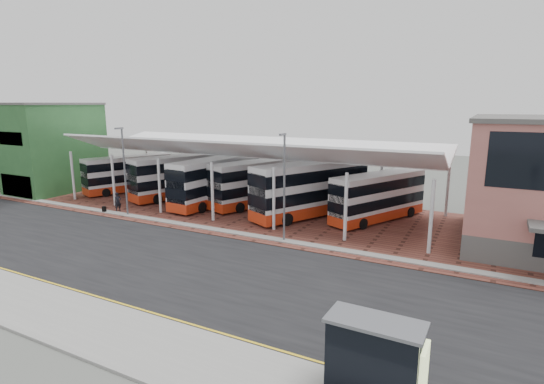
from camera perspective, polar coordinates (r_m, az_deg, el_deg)
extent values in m
plane|color=#4F524C|center=(27.89, -7.92, -9.63)|extent=(140.00, 140.00, 0.00)
cube|color=black|center=(27.14, -9.16, -10.27)|extent=(120.00, 14.00, 0.02)
cube|color=brown|center=(37.90, 6.06, -3.72)|extent=(72.00, 16.00, 0.06)
cube|color=gray|center=(21.88, -22.27, -16.56)|extent=(120.00, 4.00, 0.14)
cube|color=gray|center=(32.80, -1.62, -6.07)|extent=(120.00, 0.80, 0.14)
cube|color=yellow|center=(23.06, -18.36, -14.87)|extent=(120.00, 0.12, 0.01)
cube|color=yellow|center=(23.24, -17.82, -14.61)|extent=(120.00, 0.12, 0.01)
cylinder|color=silver|center=(49.68, -25.20, 1.97)|extent=(0.26, 0.26, 5.20)
cylinder|color=silver|center=(56.95, -16.41, 3.44)|extent=(0.26, 0.26, 4.60)
cylinder|color=silver|center=(45.10, -20.55, 1.45)|extent=(0.26, 0.26, 5.20)
cylinder|color=silver|center=(53.00, -11.71, 3.08)|extent=(0.26, 0.26, 4.60)
cylinder|color=silver|center=(40.88, -14.89, 0.80)|extent=(0.26, 0.26, 5.20)
cylinder|color=silver|center=(49.46, -6.30, 2.64)|extent=(0.26, 0.26, 4.60)
cylinder|color=silver|center=(37.15, -8.02, 0.00)|extent=(0.26, 0.26, 5.20)
cylinder|color=silver|center=(46.43, -0.12, 2.11)|extent=(0.26, 0.26, 4.60)
cylinder|color=silver|center=(34.08, 0.24, -0.96)|extent=(0.26, 0.26, 5.20)
cylinder|color=silver|center=(44.01, 6.82, 1.48)|extent=(0.26, 0.26, 4.60)
cylinder|color=silver|center=(31.85, 9.88, -2.05)|extent=(0.26, 0.26, 5.20)
cylinder|color=silver|center=(42.31, 14.43, 0.77)|extent=(0.26, 0.26, 4.60)
cylinder|color=silver|center=(30.66, 20.62, -3.20)|extent=(0.26, 0.26, 5.20)
cylinder|color=silver|center=(41.42, 22.52, 0.00)|extent=(0.26, 0.26, 4.60)
cube|color=white|center=(38.40, -6.26, 5.72)|extent=(37.00, 4.95, 1.95)
cube|color=white|center=(43.16, -2.11, 6.18)|extent=(37.00, 7.12, 1.43)
cube|color=#2E6331|center=(55.66, -27.17, 5.24)|extent=(6.20, 10.00, 10.00)
cube|color=black|center=(53.47, -31.05, 0.71)|extent=(5.20, 0.20, 2.40)
cube|color=black|center=(52.87, -31.64, 6.14)|extent=(4.00, 0.20, 1.40)
cube|color=#52504E|center=(55.43, -27.67, 10.47)|extent=(6.40, 10.20, 0.25)
cube|color=beige|center=(61.06, -30.74, 5.35)|extent=(6.20, 10.00, 10.00)
cube|color=#52504E|center=(60.85, -31.25, 10.12)|extent=(6.40, 10.20, 0.25)
cylinder|color=slate|center=(40.49, -19.18, 2.44)|extent=(0.16, 0.16, 8.00)
cube|color=slate|center=(39.87, -19.89, 8.05)|extent=(0.15, 0.90, 0.15)
cylinder|color=slate|center=(30.99, 1.66, 0.38)|extent=(0.16, 0.16, 8.00)
cube|color=slate|center=(30.18, 1.45, 7.75)|extent=(0.15, 0.90, 0.15)
cube|color=silver|center=(51.98, -18.70, 2.46)|extent=(5.70, 10.12, 3.90)
cube|color=red|center=(52.24, -18.58, 0.74)|extent=(5.75, 10.17, 0.82)
cube|color=black|center=(52.04, -18.67, 2.02)|extent=(5.75, 10.17, 0.86)
cube|color=black|center=(51.83, -18.77, 3.60)|extent=(5.75, 10.17, 0.86)
cube|color=black|center=(50.33, -23.87, 1.67)|extent=(1.94, 0.82, 3.27)
cylinder|color=black|center=(52.21, -22.28, 0.31)|extent=(0.56, 0.94, 0.91)
cylinder|color=black|center=(50.10, -21.41, -0.07)|extent=(0.56, 0.94, 0.91)
cylinder|color=black|center=(54.56, -15.97, 1.21)|extent=(0.56, 0.94, 0.91)
cylinder|color=black|center=(52.55, -14.89, 0.88)|extent=(0.56, 0.94, 0.91)
cube|color=silver|center=(47.19, -12.15, 2.22)|extent=(6.20, 11.26, 4.33)
cube|color=red|center=(47.51, -12.06, 0.12)|extent=(6.25, 11.32, 0.91)
cube|color=black|center=(47.26, -12.13, 1.68)|extent=(6.25, 11.32, 0.96)
cube|color=black|center=(47.01, -12.21, 3.61)|extent=(6.25, 11.32, 0.96)
cube|color=black|center=(44.76, -18.22, 1.24)|extent=(2.16, 0.88, 3.63)
cylinder|color=black|center=(47.02, -16.56, -0.42)|extent=(0.61, 1.04, 1.01)
cylinder|color=black|center=(44.81, -15.15, -0.93)|extent=(0.61, 1.04, 1.01)
cylinder|color=black|center=(50.40, -9.30, 0.72)|extent=(0.61, 1.04, 1.01)
cylinder|color=black|center=(48.34, -7.67, 0.30)|extent=(0.61, 1.04, 1.01)
cube|color=silver|center=(43.39, -7.52, 1.63)|extent=(3.68, 11.54, 4.43)
cube|color=red|center=(43.74, -7.46, -0.70)|extent=(3.72, 11.59, 0.93)
cube|color=black|center=(43.47, -7.51, 1.03)|extent=(3.72, 11.59, 0.98)
cube|color=black|center=(43.19, -7.57, 3.18)|extent=(3.72, 11.59, 0.98)
cube|color=black|center=(39.40, -12.83, 0.24)|extent=(2.32, 0.33, 3.71)
cylinder|color=black|center=(42.05, -12.00, -1.58)|extent=(0.39, 1.05, 1.03)
cylinder|color=black|center=(40.30, -9.41, -2.06)|extent=(0.39, 1.05, 1.03)
cylinder|color=black|center=(47.30, -5.79, 0.11)|extent=(0.39, 1.05, 1.03)
cylinder|color=black|center=(45.76, -3.28, -0.25)|extent=(0.39, 1.05, 1.03)
cube|color=silver|center=(42.52, -1.66, 1.38)|extent=(6.22, 11.05, 4.25)
cube|color=red|center=(42.87, -1.65, -0.89)|extent=(6.27, 11.10, 0.89)
cube|color=black|center=(42.61, -1.66, 0.80)|extent=(6.27, 11.10, 0.94)
cube|color=black|center=(42.33, -1.67, 2.90)|extent=(6.27, 11.10, 0.94)
cube|color=black|center=(39.38, -7.70, 0.29)|extent=(2.11, 0.89, 3.56)
cylinder|color=black|center=(41.81, -6.41, -1.50)|extent=(0.61, 1.02, 0.99)
cylinder|color=black|center=(39.86, -4.36, -2.12)|extent=(0.61, 1.02, 0.99)
cylinder|color=black|center=(46.05, 0.69, -0.18)|extent=(0.61, 1.02, 0.99)
cylinder|color=black|center=(44.29, 2.84, -0.69)|extent=(0.61, 1.02, 0.99)
cube|color=silver|center=(38.55, 5.26, 0.57)|extent=(7.65, 11.83, 4.64)
cube|color=red|center=(38.96, 5.20, -2.16)|extent=(7.71, 11.89, 0.97)
cube|color=black|center=(38.64, 5.24, -0.14)|extent=(7.71, 11.89, 1.02)
cube|color=black|center=(38.32, 5.29, 2.39)|extent=(7.71, 11.89, 1.02)
cube|color=black|center=(35.02, -1.97, -0.72)|extent=(2.22, 1.17, 3.88)
cylinder|color=black|center=(37.71, -0.50, -2.83)|extent=(0.75, 1.10, 1.08)
cylinder|color=black|center=(35.64, 2.04, -3.71)|extent=(0.75, 1.10, 1.08)
cylinder|color=black|center=(42.47, 7.84, -1.27)|extent=(0.75, 1.10, 1.08)
cylinder|color=black|center=(40.64, 10.48, -1.95)|extent=(0.75, 1.10, 1.08)
cube|color=silver|center=(38.14, 14.12, -0.49)|extent=(6.37, 10.01, 3.91)
cube|color=red|center=(38.50, 14.00, -2.80)|extent=(6.42, 10.06, 0.82)
cube|color=black|center=(38.23, 14.09, -1.09)|extent=(6.42, 10.06, 0.86)
cube|color=black|center=(37.94, 14.20, 1.06)|extent=(6.42, 10.06, 0.86)
cube|color=black|center=(34.52, 8.90, -1.70)|extent=(1.89, 0.96, 3.28)
cylinder|color=black|center=(36.92, 9.46, -3.46)|extent=(0.62, 0.93, 0.91)
cylinder|color=black|center=(35.45, 12.12, -4.20)|extent=(0.62, 0.93, 0.91)
cylinder|color=black|center=(41.67, 15.57, -1.97)|extent=(0.62, 0.93, 0.91)
cylinder|color=black|center=(40.38, 18.12, -2.57)|extent=(0.62, 0.93, 0.91)
imported|color=black|center=(42.83, -20.02, -1.26)|extent=(0.66, 0.78, 1.82)
cube|color=black|center=(42.98, -21.63, -2.19)|extent=(0.34, 0.24, 0.58)
cube|color=black|center=(15.78, 12.88, -22.00)|extent=(3.14, 0.18, 2.61)
cube|color=slate|center=(15.61, 13.77, -16.63)|extent=(3.37, 1.63, 0.13)
cylinder|color=slate|center=(17.15, 9.13, -18.84)|extent=(0.11, 0.11, 2.61)
cylinder|color=slate|center=(16.59, 19.34, -20.56)|extent=(0.11, 0.11, 2.61)
cube|color=#BFD38A|center=(16.13, 19.69, -22.28)|extent=(0.18, 1.15, 2.09)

